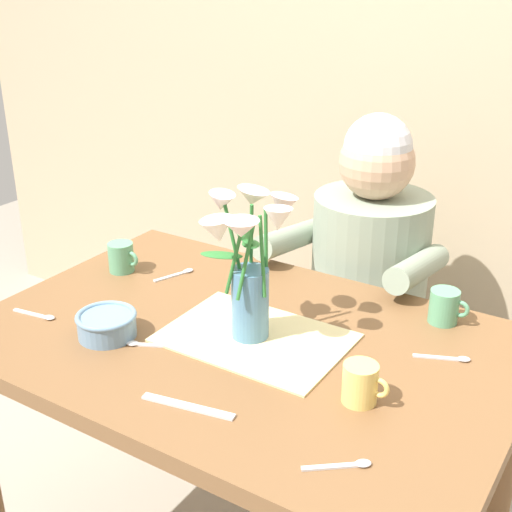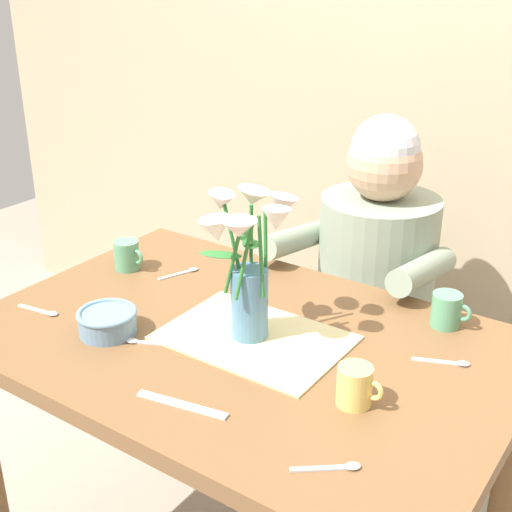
{
  "view_description": "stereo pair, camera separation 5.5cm",
  "coord_description": "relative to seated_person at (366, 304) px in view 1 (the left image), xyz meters",
  "views": [
    {
      "loc": [
        0.74,
        -1.12,
        1.52
      ],
      "look_at": [
        0.0,
        0.05,
        0.92
      ],
      "focal_mm": 48.47,
      "sensor_mm": 36.0,
      "label": 1
    },
    {
      "loc": [
        0.79,
        -1.09,
        1.52
      ],
      "look_at": [
        0.0,
        0.05,
        0.92
      ],
      "focal_mm": 48.47,
      "sensor_mm": 36.0,
      "label": 2
    }
  ],
  "objects": [
    {
      "name": "spoon_3",
      "position": [
        -0.2,
        -0.76,
        0.18
      ],
      "size": [
        0.11,
        0.07,
        0.01
      ],
      "color": "silver",
      "rests_on": "dining_table"
    },
    {
      "name": "dining_table",
      "position": [
        -0.04,
        -0.62,
        0.08
      ],
      "size": [
        1.2,
        0.8,
        0.74
      ],
      "color": "brown",
      "rests_on": "ground_plane"
    },
    {
      "name": "striped_placemat",
      "position": [
        -0.01,
        -0.61,
        0.18
      ],
      "size": [
        0.4,
        0.28,
        0.0
      ],
      "primitive_type": "cube",
      "color": "beige",
      "rests_on": "dining_table"
    },
    {
      "name": "spoon_2",
      "position": [
        0.39,
        -0.46,
        0.18
      ],
      "size": [
        0.12,
        0.06,
        0.01
      ],
      "color": "silver",
      "rests_on": "dining_table"
    },
    {
      "name": "seated_person",
      "position": [
        0.0,
        0.0,
        0.0
      ],
      "size": [
        0.45,
        0.47,
        1.14
      ],
      "rotation": [
        0.0,
        0.0,
        0.06
      ],
      "color": "#4C4C56",
      "rests_on": "ground_plane"
    },
    {
      "name": "tea_cup",
      "position": [
        -0.51,
        -0.49,
        0.22
      ],
      "size": [
        0.09,
        0.07,
        0.08
      ],
      "color": "#569970",
      "rests_on": "dining_table"
    },
    {
      "name": "wood_panel_backdrop",
      "position": [
        -0.04,
        0.43,
        0.69
      ],
      "size": [
        4.0,
        0.1,
        2.5
      ],
      "primitive_type": "cube",
      "color": "tan",
      "rests_on": "ground_plane"
    },
    {
      "name": "ceramic_mug",
      "position": [
        0.32,
        -0.31,
        0.22
      ],
      "size": [
        0.09,
        0.07,
        0.08
      ],
      "color": "#569970",
      "rests_on": "dining_table"
    },
    {
      "name": "ceramic_bowl",
      "position": [
        -0.3,
        -0.77,
        0.21
      ],
      "size": [
        0.14,
        0.14,
        0.06
      ],
      "color": "#6689A8",
      "rests_on": "dining_table"
    },
    {
      "name": "spoon_0",
      "position": [
        -0.36,
        -0.43,
        0.18
      ],
      "size": [
        0.06,
        0.12,
        0.01
      ],
      "color": "silver",
      "rests_on": "dining_table"
    },
    {
      "name": "coffee_cup",
      "position": [
        0.28,
        -0.7,
        0.22
      ],
      "size": [
        0.09,
        0.07,
        0.08
      ],
      "color": "#E5C666",
      "rests_on": "dining_table"
    },
    {
      "name": "flower_vase",
      "position": [
        -0.02,
        -0.61,
        0.37
      ],
      "size": [
        0.21,
        0.24,
        0.33
      ],
      "color": "teal",
      "rests_on": "dining_table"
    },
    {
      "name": "dinner_knife",
      "position": [
        0.02,
        -0.89,
        0.18
      ],
      "size": [
        0.19,
        0.05,
        0.0
      ],
      "primitive_type": "cube",
      "rotation": [
        0.0,
        0.0,
        0.19
      ],
      "color": "silver",
      "rests_on": "dining_table"
    },
    {
      "name": "spoon_1",
      "position": [
        0.35,
        -0.88,
        0.18
      ],
      "size": [
        0.1,
        0.09,
        0.01
      ],
      "color": "silver",
      "rests_on": "dining_table"
    },
    {
      "name": "spoon_4",
      "position": [
        -0.49,
        -0.79,
        0.18
      ],
      "size": [
        0.12,
        0.03,
        0.01
      ],
      "color": "silver",
      "rests_on": "dining_table"
    }
  ]
}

